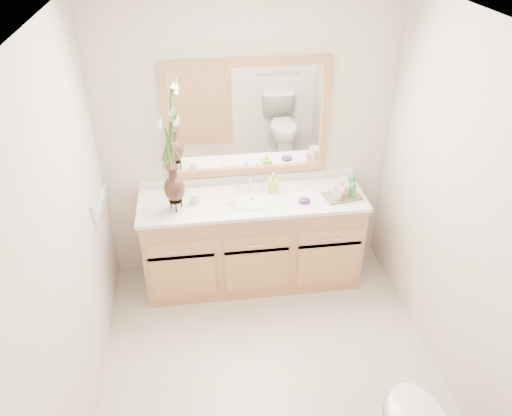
{
  "coord_description": "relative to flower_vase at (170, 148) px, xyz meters",
  "views": [
    {
      "loc": [
        -0.43,
        -2.4,
        2.95
      ],
      "look_at": [
        -0.02,
        0.65,
        0.97
      ],
      "focal_mm": 35.0,
      "sensor_mm": 36.0,
      "label": 1
    }
  ],
  "objects": [
    {
      "name": "wall_back",
      "position": [
        0.61,
        0.36,
        -0.16
      ],
      "size": [
        2.4,
        0.02,
        2.4
      ],
      "primitive_type": "cube",
      "color": "silver",
      "rests_on": "floor"
    },
    {
      "name": "soap_dish",
      "position": [
        0.44,
        0.02,
        -0.52
      ],
      "size": [
        0.09,
        0.09,
        0.03
      ],
      "color": "silver",
      "rests_on": "counter"
    },
    {
      "name": "mug_left",
      "position": [
        1.28,
        -0.04,
        -0.46
      ],
      "size": [
        0.11,
        0.11,
        0.1
      ],
      "primitive_type": "imported",
      "rotation": [
        0.0,
        0.0,
        0.09
      ],
      "color": "silver",
      "rests_on": "tray"
    },
    {
      "name": "goblet_front",
      "position": [
        1.4,
        -0.04,
        -0.42
      ],
      "size": [
        0.06,
        0.06,
        0.14
      ],
      "color": "#287A39",
      "rests_on": "tray"
    },
    {
      "name": "ceiling",
      "position": [
        0.61,
        -0.94,
        1.04
      ],
      "size": [
        2.4,
        2.6,
        0.02
      ],
      "primitive_type": "cube",
      "color": "white",
      "rests_on": "wall_back"
    },
    {
      "name": "sink",
      "position": [
        0.61,
        0.05,
        -0.58
      ],
      "size": [
        0.38,
        0.34,
        0.23
      ],
      "color": "white",
      "rests_on": "counter"
    },
    {
      "name": "vanity",
      "position": [
        0.61,
        0.07,
        -0.96
      ],
      "size": [
        1.8,
        0.55,
        0.8
      ],
      "color": "tan",
      "rests_on": "floor"
    },
    {
      "name": "tumbler",
      "position": [
        0.15,
        0.07,
        -0.49
      ],
      "size": [
        0.06,
        0.06,
        0.08
      ],
      "primitive_type": "cylinder",
      "color": "silver",
      "rests_on": "counter"
    },
    {
      "name": "purple_dish",
      "position": [
        1.02,
        -0.04,
        -0.51
      ],
      "size": [
        0.12,
        0.11,
        0.04
      ],
      "primitive_type": "ellipsoid",
      "rotation": [
        0.0,
        0.0,
        0.28
      ],
      "color": "#502267",
      "rests_on": "counter"
    },
    {
      "name": "floor",
      "position": [
        0.61,
        -0.94,
        -1.36
      ],
      "size": [
        2.6,
        2.6,
        0.0
      ],
      "primitive_type": "plane",
      "color": "beige",
      "rests_on": "ground"
    },
    {
      "name": "counter",
      "position": [
        0.61,
        0.07,
        -0.54
      ],
      "size": [
        1.84,
        0.57,
        0.03
      ],
      "primitive_type": "cube",
      "color": "white",
      "rests_on": "vanity"
    },
    {
      "name": "goblet_back",
      "position": [
        1.43,
        0.07,
        -0.42
      ],
      "size": [
        0.06,
        0.06,
        0.15
      ],
      "color": "#287A39",
      "rests_on": "tray"
    },
    {
      "name": "mirror",
      "position": [
        0.61,
        0.34,
        0.05
      ],
      "size": [
        1.32,
        0.04,
        0.97
      ],
      "color": "white",
      "rests_on": "wall_back"
    },
    {
      "name": "mug_right",
      "position": [
        1.36,
        0.02,
        -0.47
      ],
      "size": [
        0.12,
        0.12,
        0.1
      ],
      "primitive_type": "imported",
      "rotation": [
        0.0,
        0.0,
        0.37
      ],
      "color": "silver",
      "rests_on": "tray"
    },
    {
      "name": "wall_right",
      "position": [
        1.81,
        -0.94,
        -0.16
      ],
      "size": [
        0.02,
        2.6,
        2.4
      ],
      "primitive_type": "cube",
      "color": "silver",
      "rests_on": "floor"
    },
    {
      "name": "switch_plate",
      "position": [
        -0.58,
        -0.18,
        -0.38
      ],
      "size": [
        0.02,
        0.12,
        0.12
      ],
      "primitive_type": "cube",
      "color": "white",
      "rests_on": "wall_left"
    },
    {
      "name": "tray",
      "position": [
        1.34,
        0.0,
        -0.52
      ],
      "size": [
        0.32,
        0.24,
        0.01
      ],
      "primitive_type": "cube",
      "rotation": [
        0.0,
        0.0,
        0.17
      ],
      "color": "brown",
      "rests_on": "counter"
    },
    {
      "name": "soap_bottle",
      "position": [
        0.79,
        0.16,
        -0.45
      ],
      "size": [
        0.09,
        0.09,
        0.16
      ],
      "primitive_type": "imported",
      "rotation": [
        0.0,
        0.0,
        -0.22
      ],
      "color": "#B2EB37",
      "rests_on": "counter"
    },
    {
      "name": "flower_vase",
      "position": [
        0.0,
        0.0,
        0.0
      ],
      "size": [
        0.19,
        0.19,
        0.78
      ],
      "rotation": [
        0.0,
        0.0,
        0.36
      ],
      "color": "black",
      "rests_on": "counter"
    },
    {
      "name": "wall_left",
      "position": [
        -0.59,
        -0.94,
        -0.16
      ],
      "size": [
        0.02,
        2.6,
        2.4
      ],
      "primitive_type": "cube",
      "color": "silver",
      "rests_on": "floor"
    }
  ]
}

